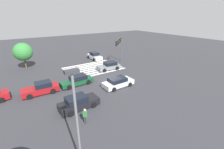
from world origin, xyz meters
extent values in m
plane|color=#333338|center=(0.00, 0.00, 0.00)|extent=(119.84, 119.84, 0.00)
cube|color=silver|center=(0.00, -10.07, 0.00)|extent=(10.64, 0.60, 0.01)
cube|color=silver|center=(0.00, -9.12, 0.00)|extent=(10.64, 0.60, 0.01)
cube|color=silver|center=(0.00, -8.17, 0.00)|extent=(10.64, 0.60, 0.01)
cube|color=silver|center=(0.00, -7.22, 0.00)|extent=(10.64, 0.60, 0.01)
cube|color=silver|center=(0.00, -6.27, 0.00)|extent=(10.64, 0.60, 0.01)
cube|color=silver|center=(0.00, -5.32, 0.00)|extent=(10.64, 0.60, 0.01)
cube|color=silver|center=(0.00, -4.37, 0.00)|extent=(10.64, 0.60, 0.01)
cube|color=silver|center=(0.00, -3.42, 0.00)|extent=(10.64, 0.60, 0.01)
cylinder|color=#47474C|center=(-7.46, -7.46, 2.95)|extent=(0.18, 0.18, 5.89)
cylinder|color=#47474C|center=(-4.97, -4.97, 5.64)|extent=(5.06, 5.06, 0.12)
cube|color=black|center=(-5.97, -5.97, 5.17)|extent=(0.40, 0.40, 0.84)
sphere|color=red|center=(-5.85, -5.85, 5.17)|extent=(0.16, 0.16, 0.16)
cube|color=black|center=(-4.89, -4.89, 5.17)|extent=(0.40, 0.40, 0.84)
sphere|color=gold|center=(-4.78, -4.78, 5.17)|extent=(0.16, 0.16, 0.16)
cube|color=black|center=(-3.81, -3.81, 5.17)|extent=(0.40, 0.40, 0.84)
sphere|color=green|center=(-3.70, -3.70, 5.17)|extent=(0.16, 0.16, 0.16)
cube|color=black|center=(-2.74, -2.74, 5.17)|extent=(0.40, 0.40, 0.84)
sphere|color=red|center=(-2.62, -2.62, 5.17)|extent=(0.16, 0.16, 0.16)
cylinder|color=black|center=(14.92, -1.60, 0.33)|extent=(0.68, 0.27, 0.67)
cylinder|color=black|center=(15.06, -3.40, 0.33)|extent=(0.68, 0.27, 0.67)
cube|color=silver|center=(-3.21, -12.39, 0.58)|extent=(1.87, 4.58, 0.77)
cube|color=black|center=(-3.21, -12.33, 1.33)|extent=(1.62, 2.07, 0.74)
cylinder|color=black|center=(-2.27, -13.77, 0.36)|extent=(0.24, 0.72, 0.71)
cylinder|color=black|center=(-4.06, -13.82, 0.36)|extent=(0.24, 0.72, 0.71)
cylinder|color=black|center=(-2.35, -10.96, 0.36)|extent=(0.24, 0.72, 0.71)
cylinder|color=black|center=(-4.14, -11.01, 0.36)|extent=(0.24, 0.72, 0.71)
cube|color=black|center=(7.51, 4.62, 0.56)|extent=(4.55, 2.01, 0.77)
cube|color=black|center=(7.81, 4.63, 1.25)|extent=(2.30, 1.72, 0.63)
cylinder|color=black|center=(6.17, 3.63, 0.31)|extent=(0.64, 0.25, 0.63)
cylinder|color=black|center=(6.08, 5.47, 0.31)|extent=(0.64, 0.25, 0.63)
cylinder|color=black|center=(8.94, 3.76, 0.31)|extent=(0.64, 0.25, 0.63)
cylinder|color=black|center=(8.85, 5.60, 0.31)|extent=(0.64, 0.25, 0.63)
cube|color=maroon|center=(10.55, -1.44, 0.57)|extent=(4.66, 1.97, 0.75)
cube|color=black|center=(10.14, -1.43, 1.26)|extent=(2.11, 1.68, 0.63)
cylinder|color=black|center=(12.01, -0.59, 0.35)|extent=(0.72, 0.25, 0.71)
cylinder|color=black|center=(11.93, -2.41, 0.35)|extent=(0.72, 0.25, 0.71)
cylinder|color=black|center=(9.16, -0.47, 0.35)|extent=(0.72, 0.25, 0.71)
cylinder|color=black|center=(9.09, -2.29, 0.35)|extent=(0.72, 0.25, 0.71)
cube|color=#144728|center=(5.50, -1.30, 0.51)|extent=(4.95, 1.86, 0.63)
cube|color=black|center=(5.24, -1.31, 1.14)|extent=(2.51, 1.59, 0.64)
cylinder|color=black|center=(6.98, -0.39, 0.35)|extent=(0.71, 0.25, 0.70)
cylinder|color=black|center=(7.05, -2.09, 0.35)|extent=(0.71, 0.25, 0.70)
cylinder|color=black|center=(3.95, -0.52, 0.35)|extent=(0.71, 0.25, 0.70)
cylinder|color=black|center=(4.02, -2.22, 0.35)|extent=(0.71, 0.25, 0.70)
cube|color=silver|center=(0.60, 2.56, 0.51)|extent=(4.66, 1.98, 0.67)
cube|color=black|center=(0.73, 2.56, 1.12)|extent=(2.55, 1.77, 0.55)
cylinder|color=black|center=(-0.83, 1.55, 0.31)|extent=(0.63, 0.23, 0.62)
cylinder|color=black|center=(-0.85, 3.53, 0.31)|extent=(0.63, 0.23, 0.62)
cylinder|color=black|center=(2.05, 1.58, 0.31)|extent=(0.63, 0.23, 0.62)
cylinder|color=black|center=(2.03, 3.56, 0.31)|extent=(0.63, 0.23, 0.62)
cube|color=gray|center=(-2.13, -4.43, 0.54)|extent=(4.50, 2.27, 0.70)
cube|color=black|center=(-2.50, -4.40, 1.20)|extent=(2.37, 1.91, 0.63)
cylinder|color=black|center=(-0.71, -3.55, 0.36)|extent=(0.73, 0.28, 0.72)
cylinder|color=black|center=(-0.86, -5.52, 0.36)|extent=(0.73, 0.28, 0.72)
cylinder|color=black|center=(-3.40, -3.34, 0.36)|extent=(0.73, 0.28, 0.72)
cylinder|color=black|center=(-3.56, -5.31, 0.36)|extent=(0.73, 0.28, 0.72)
cylinder|color=#38383D|center=(8.09, 7.43, 0.41)|extent=(0.14, 0.14, 0.83)
cylinder|color=#38383D|center=(7.98, 7.55, 0.41)|extent=(0.14, 0.14, 0.83)
cube|color=#337A42|center=(8.04, 7.49, 1.16)|extent=(0.41, 0.41, 0.66)
sphere|color=beige|center=(8.04, 7.49, 1.60)|extent=(0.22, 0.22, 0.22)
cylinder|color=slate|center=(10.09, 11.31, 3.50)|extent=(0.16, 0.16, 7.01)
cube|color=#333338|center=(10.09, 11.31, 7.11)|extent=(0.80, 0.36, 0.20)
cylinder|color=brown|center=(11.10, -13.56, 0.98)|extent=(0.26, 0.26, 1.97)
sphere|color=#337F38|center=(11.10, -13.56, 3.41)|extent=(3.40, 3.40, 3.40)
camera|label=1|loc=(12.41, 18.73, 9.92)|focal=24.00mm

